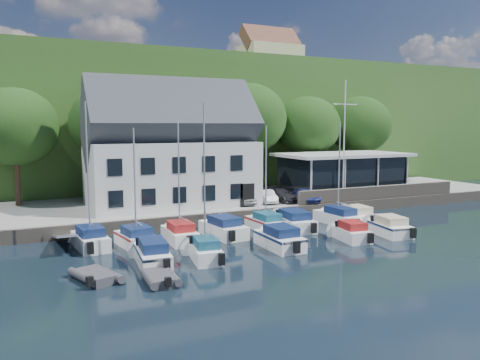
% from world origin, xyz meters
% --- Properties ---
extents(ground, '(180.00, 180.00, 0.00)m').
position_xyz_m(ground, '(0.00, 0.00, 0.00)').
color(ground, black).
rests_on(ground, ground).
extents(quay, '(60.00, 13.00, 1.00)m').
position_xyz_m(quay, '(0.00, 17.50, 0.50)').
color(quay, gray).
rests_on(quay, ground).
extents(quay_face, '(60.00, 0.30, 1.00)m').
position_xyz_m(quay_face, '(0.00, 11.00, 0.50)').
color(quay_face, '#6B6256').
rests_on(quay_face, ground).
extents(hillside, '(160.00, 75.00, 16.00)m').
position_xyz_m(hillside, '(0.00, 62.00, 8.00)').
color(hillside, '#2D4F1D').
rests_on(hillside, ground).
extents(field_patch, '(50.00, 30.00, 0.30)m').
position_xyz_m(field_patch, '(8.00, 70.00, 16.15)').
color(field_patch, '#5A6A35').
rests_on(field_patch, hillside).
extents(farmhouse, '(10.40, 7.00, 8.20)m').
position_xyz_m(farmhouse, '(22.00, 52.00, 20.10)').
color(farmhouse, '#C3B891').
rests_on(farmhouse, hillside).
extents(harbor_building, '(14.40, 8.20, 8.70)m').
position_xyz_m(harbor_building, '(-7.00, 16.50, 5.35)').
color(harbor_building, silver).
rests_on(harbor_building, quay).
extents(club_pavilion, '(13.20, 7.20, 4.10)m').
position_xyz_m(club_pavilion, '(11.00, 16.00, 3.05)').
color(club_pavilion, black).
rests_on(club_pavilion, quay).
extents(seawall, '(18.00, 0.50, 1.20)m').
position_xyz_m(seawall, '(12.00, 11.40, 1.60)').
color(seawall, '#6B6256').
rests_on(seawall, quay).
extents(gangway, '(1.20, 6.00, 1.40)m').
position_xyz_m(gangway, '(-16.50, 9.00, 0.00)').
color(gangway, silver).
rests_on(gangway, ground).
extents(car_silver, '(1.64, 3.50, 1.16)m').
position_xyz_m(car_silver, '(-1.13, 13.83, 1.58)').
color(car_silver, '#B8B8BD').
rests_on(car_silver, quay).
extents(car_white, '(1.89, 3.61, 1.13)m').
position_xyz_m(car_white, '(1.09, 13.78, 1.57)').
color(car_white, silver).
rests_on(car_white, quay).
extents(car_dgrey, '(2.73, 4.66, 1.27)m').
position_xyz_m(car_dgrey, '(2.40, 13.99, 1.63)').
color(car_dgrey, '#29282C').
rests_on(car_dgrey, quay).
extents(car_blue, '(2.27, 3.77, 1.21)m').
position_xyz_m(car_blue, '(4.63, 12.78, 1.60)').
color(car_blue, navy).
rests_on(car_blue, quay).
extents(flagpole, '(2.66, 0.20, 11.08)m').
position_xyz_m(flagpole, '(8.49, 12.47, 6.54)').
color(flagpole, silver).
rests_on(flagpole, quay).
extents(tree_0, '(7.45, 7.45, 10.18)m').
position_xyz_m(tree_0, '(-19.27, 21.76, 6.09)').
color(tree_0, black).
rests_on(tree_0, quay).
extents(tree_1, '(7.71, 7.71, 10.53)m').
position_xyz_m(tree_1, '(-11.14, 21.49, 6.27)').
color(tree_1, black).
rests_on(tree_1, quay).
extents(tree_2, '(8.14, 8.14, 11.12)m').
position_xyz_m(tree_2, '(-3.26, 22.72, 6.56)').
color(tree_2, black).
rests_on(tree_2, quay).
extents(tree_3, '(8.34, 8.34, 11.40)m').
position_xyz_m(tree_3, '(3.15, 22.09, 6.70)').
color(tree_3, black).
rests_on(tree_3, quay).
extents(tree_4, '(7.48, 7.48, 10.22)m').
position_xyz_m(tree_4, '(10.85, 22.35, 6.11)').
color(tree_4, black).
rests_on(tree_4, quay).
extents(tree_5, '(7.62, 7.62, 10.41)m').
position_xyz_m(tree_5, '(18.49, 22.62, 6.20)').
color(tree_5, black).
rests_on(tree_5, quay).
extents(boat_r1_0, '(2.49, 5.64, 9.15)m').
position_xyz_m(boat_r1_0, '(-15.00, 7.80, 4.58)').
color(boat_r1_0, white).
rests_on(boat_r1_0, ground).
extents(boat_r1_1, '(2.82, 5.36, 8.57)m').
position_xyz_m(boat_r1_1, '(-12.20, 7.03, 4.28)').
color(boat_r1_1, white).
rests_on(boat_r1_1, ground).
extents(boat_r1_2, '(1.94, 5.49, 8.73)m').
position_xyz_m(boat_r1_2, '(-9.24, 7.04, 4.37)').
color(boat_r1_2, white).
rests_on(boat_r1_2, ground).
extents(boat_r1_3, '(2.84, 6.23, 1.51)m').
position_xyz_m(boat_r1_3, '(-5.92, 7.28, 0.75)').
color(boat_r1_3, white).
rests_on(boat_r1_3, ground).
extents(boat_r1_4, '(2.12, 5.65, 8.31)m').
position_xyz_m(boat_r1_4, '(-2.14, 7.92, 4.15)').
color(boat_r1_4, white).
rests_on(boat_r1_4, ground).
extents(boat_r1_5, '(2.78, 6.72, 1.50)m').
position_xyz_m(boat_r1_5, '(-0.15, 7.23, 0.75)').
color(boat_r1_5, white).
rests_on(boat_r1_5, ground).
extents(boat_r1_6, '(2.17, 6.67, 8.82)m').
position_xyz_m(boat_r1_6, '(4.11, 7.29, 4.41)').
color(boat_r1_6, white).
rests_on(boat_r1_6, ground).
extents(boat_r1_7, '(2.24, 5.24, 1.41)m').
position_xyz_m(boat_r1_7, '(5.82, 7.18, 0.71)').
color(boat_r1_7, white).
rests_on(boat_r1_7, ground).
extents(boat_r2_0, '(2.29, 6.30, 1.49)m').
position_xyz_m(boat_r2_0, '(-12.24, 2.74, 0.74)').
color(boat_r2_0, white).
rests_on(boat_r2_0, ground).
extents(boat_r2_1, '(2.35, 5.09, 8.44)m').
position_xyz_m(boat_r2_1, '(-9.20, 2.22, 4.22)').
color(boat_r2_1, white).
rests_on(boat_r2_1, ground).
extents(boat_r2_2, '(2.03, 5.64, 1.50)m').
position_xyz_m(boat_r2_2, '(-3.85, 2.80, 0.75)').
color(boat_r2_2, white).
rests_on(boat_r2_2, ground).
extents(boat_r2_3, '(2.40, 4.84, 1.35)m').
position_xyz_m(boat_r2_3, '(1.70, 2.57, 0.68)').
color(boat_r2_3, white).
rests_on(boat_r2_3, ground).
extents(boat_r2_4, '(2.80, 5.74, 1.42)m').
position_xyz_m(boat_r2_4, '(5.22, 2.74, 0.71)').
color(boat_r2_4, white).
rests_on(boat_r2_4, ground).
extents(dinghy_0, '(2.62, 3.33, 0.68)m').
position_xyz_m(dinghy_0, '(-15.58, 1.08, 0.34)').
color(dinghy_0, '#3B3B40').
rests_on(dinghy_0, ground).
extents(dinghy_1, '(1.73, 2.80, 0.64)m').
position_xyz_m(dinghy_1, '(-12.65, -0.54, 0.32)').
color(dinghy_1, '#3B3B40').
rests_on(dinghy_1, ground).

